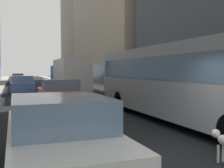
% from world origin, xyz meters
% --- Properties ---
extents(ground_plane, '(120.00, 120.00, 0.00)m').
position_xyz_m(ground_plane, '(0.00, 35.00, 0.00)').
color(ground_plane, black).
extents(sidewalk_right, '(2.40, 110.00, 0.15)m').
position_xyz_m(sidewalk_right, '(5.70, 35.00, 0.07)').
color(sidewalk_right, '#9E9991').
rests_on(sidewalk_right, ground).
extents(building_right_mid, '(10.51, 22.93, 18.57)m').
position_xyz_m(building_right_mid, '(11.90, 30.37, 9.28)').
color(building_right_mid, '#B2A893').
rests_on(building_right_mid, ground).
extents(building_right_far, '(9.04, 16.24, 27.57)m').
position_xyz_m(building_right_far, '(11.90, 51.42, 13.78)').
color(building_right_far, '#A0937F').
rests_on(building_right_far, ground).
extents(transit_bus, '(2.78, 11.53, 3.05)m').
position_xyz_m(transit_bus, '(2.80, 4.14, 1.78)').
color(transit_bus, '#999EA3').
rests_on(transit_bus, ground).
extents(car_yellow_taxi, '(1.78, 4.23, 1.62)m').
position_xyz_m(car_yellow_taxi, '(2.80, 26.57, 0.82)').
color(car_yellow_taxi, yellow).
rests_on(car_yellow_taxi, ground).
extents(car_blue_hatchback, '(1.89, 4.34, 1.62)m').
position_xyz_m(car_blue_hatchback, '(-2.80, 19.44, 0.82)').
color(car_blue_hatchback, '#4C6BB7').
rests_on(car_blue_hatchback, ground).
extents(car_red_coupe, '(1.91, 4.34, 1.62)m').
position_xyz_m(car_red_coupe, '(-1.20, 9.29, 0.82)').
color(car_red_coupe, red).
rests_on(car_red_coupe, ground).
extents(car_grey_wagon, '(1.73, 4.07, 1.62)m').
position_xyz_m(car_grey_wagon, '(-2.80, 38.58, 0.82)').
color(car_grey_wagon, slate).
rests_on(car_grey_wagon, ground).
extents(car_black_suv, '(1.70, 4.19, 1.62)m').
position_xyz_m(car_black_suv, '(2.80, 34.47, 0.82)').
color(car_black_suv, black).
rests_on(car_black_suv, ground).
extents(car_white_van, '(1.73, 4.47, 1.62)m').
position_xyz_m(car_white_van, '(-2.80, -0.34, 0.82)').
color(car_white_van, silver).
rests_on(car_white_van, ground).
extents(box_truck, '(2.30, 7.50, 3.05)m').
position_xyz_m(box_truck, '(1.20, 18.57, 1.67)').
color(box_truck, '#19519E').
rests_on(box_truck, ground).
extents(pedestrian_with_handbag, '(0.45, 0.34, 1.69)m').
position_xyz_m(pedestrian_with_handbag, '(5.73, 7.73, 1.01)').
color(pedestrian_with_handbag, '#1E1E2D').
rests_on(pedestrian_with_handbag, sidewalk_right).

